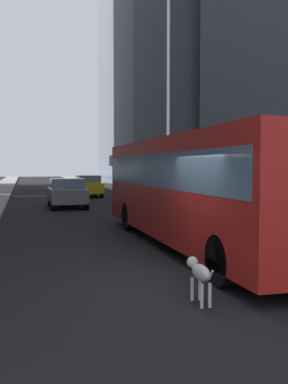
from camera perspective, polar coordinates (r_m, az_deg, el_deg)
ground_plane at (r=43.68m, az=-10.60°, el=0.25°), size 120.00×120.00×0.00m
sidewalk_right at (r=44.50m, az=-3.27°, el=0.45°), size 2.40×110.00×0.15m
building_right_mid at (r=40.99m, az=7.51°, el=15.62°), size 8.67×15.65×22.12m
building_right_far at (r=60.07m, az=-0.11°, el=14.08°), size 8.24×22.84×27.06m
transit_bus at (r=12.68m, az=6.65°, el=1.02°), size 2.78×11.53×3.05m
car_yellow_taxi at (r=33.70m, az=-7.18°, el=0.79°), size 1.75×3.94×1.62m
car_grey_wagon at (r=24.84m, az=-9.85°, el=-0.11°), size 1.91×3.97×1.62m
car_black_suv at (r=25.85m, az=-1.06°, el=0.06°), size 1.73×4.27×1.62m
dalmatian_dog at (r=7.55m, az=7.13°, el=-10.23°), size 0.22×0.96×0.72m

